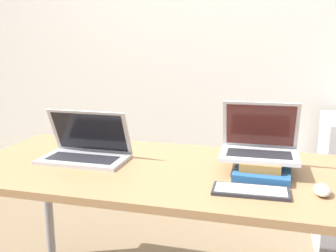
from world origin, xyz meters
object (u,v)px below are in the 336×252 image
Objects in this scene: mouse at (322,190)px; book_stack at (262,167)px; wireless_keyboard at (251,191)px; laptop_on_books at (259,145)px; laptop_left at (86,150)px.

book_stack is at bearing 139.70° from mouse.
wireless_keyboard is at bearing -97.96° from book_stack.
laptop_on_books is 3.29× the size of mouse.
mouse is (0.98, -0.16, -0.03)m from laptop_left.
mouse is at bearing -9.38° from laptop_left.
mouse is (0.24, 0.05, 0.01)m from wireless_keyboard.
wireless_keyboard is (-0.03, -0.22, -0.02)m from book_stack.
laptop_left is 1.35× the size of book_stack.
book_stack is 0.27m from mouse.
laptop_left reaches higher than mouse.
mouse reaches higher than wireless_keyboard.
mouse is (0.21, -0.18, -0.01)m from book_stack.
book_stack is 0.22m from wireless_keyboard.
book_stack is 2.91× the size of mouse.
laptop_on_books is at bearing 114.87° from book_stack.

